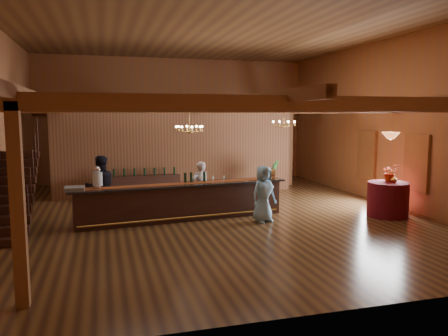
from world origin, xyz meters
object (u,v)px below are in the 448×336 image
object	(u,v)px
beverage_dispenser	(97,178)
staff_second	(101,187)
raffle_drum	(270,173)
backbar_shelf	(140,187)
floor_plant	(270,178)
round_table	(388,199)
chandelier_right	(284,123)
pendant_lamp	(391,136)
chandelier_left	(189,128)
guest	(264,194)
bartender	(200,187)
tasting_bar	(182,201)

from	to	relation	value
beverage_dispenser	staff_second	bearing A→B (deg)	86.44
raffle_drum	backbar_shelf	xyz separation A→B (m)	(-3.68, 3.34, -0.81)
floor_plant	round_table	bearing A→B (deg)	-61.75
beverage_dispenser	round_table	xyz separation A→B (m)	(8.26, -1.04, -0.82)
staff_second	raffle_drum	bearing A→B (deg)	165.27
beverage_dispenser	floor_plant	xyz separation A→B (m)	(6.12, 2.95, -0.65)
backbar_shelf	staff_second	size ratio (longest dim) A/B	1.59
chandelier_right	staff_second	distance (m)	6.26
pendant_lamp	floor_plant	world-z (taller)	pendant_lamp
chandelier_left	pendant_lamp	xyz separation A→B (m)	(5.64, -1.67, -0.20)
pendant_lamp	guest	size ratio (longest dim) A/B	0.56
backbar_shelf	floor_plant	bearing A→B (deg)	-18.95
bartender	raffle_drum	bearing A→B (deg)	151.59
tasting_bar	round_table	world-z (taller)	tasting_bar
tasting_bar	backbar_shelf	xyz separation A→B (m)	(-0.91, 3.60, -0.12)
beverage_dispenser	chandelier_left	distance (m)	2.99
backbar_shelf	round_table	size ratio (longest dim) A/B	2.47
backbar_shelf	bartender	world-z (taller)	bartender
chandelier_right	chandelier_left	bearing A→B (deg)	-164.09
tasting_bar	bartender	bearing A→B (deg)	39.19
round_table	floor_plant	size ratio (longest dim) A/B	0.87
raffle_drum	chandelier_right	size ratio (longest dim) A/B	0.42
chandelier_right	bartender	world-z (taller)	chandelier_right
staff_second	guest	xyz separation A→B (m)	(4.41, -1.72, -0.12)
chandelier_right	guest	bearing A→B (deg)	-124.48
backbar_shelf	bartender	distance (m)	3.34
tasting_bar	beverage_dispenser	world-z (taller)	beverage_dispenser
tasting_bar	raffle_drum	xyz separation A→B (m)	(2.77, 0.25, 0.69)
guest	floor_plant	bearing A→B (deg)	47.50
chandelier_left	floor_plant	world-z (taller)	chandelier_left
raffle_drum	staff_second	xyz separation A→B (m)	(-5.03, 0.59, -0.30)
tasting_bar	floor_plant	bearing A→B (deg)	29.73
backbar_shelf	chandelier_right	world-z (taller)	chandelier_right
chandelier_left	guest	xyz separation A→B (m)	(1.85, -1.30, -1.81)
raffle_drum	pendant_lamp	bearing A→B (deg)	-25.25
raffle_drum	staff_second	size ratio (longest dim) A/B	0.19
chandelier_right	pendant_lamp	xyz separation A→B (m)	(2.23, -2.64, -0.32)
staff_second	floor_plant	bearing A→B (deg)	-170.54
chandelier_left	bartender	bearing A→B (deg)	34.42
backbar_shelf	floor_plant	world-z (taller)	floor_plant
round_table	chandelier_left	xyz separation A→B (m)	(-5.64, 1.67, 2.09)
raffle_drum	chandelier_left	distance (m)	2.84
raffle_drum	staff_second	distance (m)	5.07
bartender	guest	world-z (taller)	guest
chandelier_left	floor_plant	distance (m)	4.61
chandelier_left	staff_second	distance (m)	3.09
beverage_dispenser	pendant_lamp	bearing A→B (deg)	-7.18
tasting_bar	pendant_lamp	size ratio (longest dim) A/B	7.01
tasting_bar	staff_second	world-z (taller)	staff_second
staff_second	chandelier_right	bearing A→B (deg)	177.32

